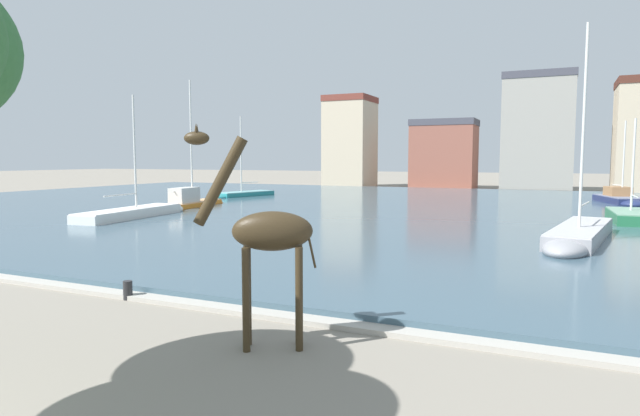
% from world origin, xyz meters
% --- Properties ---
extents(harbor_water, '(89.01, 53.02, 0.27)m').
position_xyz_m(harbor_water, '(0.00, 34.70, 0.13)').
color(harbor_water, '#3D5666').
rests_on(harbor_water, ground).
extents(quay_edge_coping, '(89.01, 0.50, 0.12)m').
position_xyz_m(quay_edge_coping, '(0.00, 7.95, 0.06)').
color(quay_edge_coping, '#ADA89E').
rests_on(quay_edge_coping, ground).
extents(giraffe_statue, '(2.36, 1.50, 4.37)m').
position_xyz_m(giraffe_statue, '(3.25, 6.16, 2.23)').
color(giraffe_statue, '#382B19').
rests_on(giraffe_statue, ground).
extents(sailboat_teal, '(3.50, 6.95, 7.58)m').
position_xyz_m(sailboat_teal, '(-18.45, 38.96, 0.38)').
color(sailboat_teal, teal).
rests_on(sailboat_teal, ground).
extents(sailboat_navy, '(3.74, 6.73, 6.64)m').
position_xyz_m(sailboat_navy, '(12.84, 44.64, 0.52)').
color(sailboat_navy, navy).
rests_on(sailboat_navy, ground).
extents(sailboat_green, '(2.27, 6.12, 5.93)m').
position_xyz_m(sailboat_green, '(12.05, 31.39, 0.45)').
color(sailboat_green, '#236B42').
rests_on(sailboat_green, ground).
extents(sailboat_grey, '(3.08, 9.48, 9.18)m').
position_xyz_m(sailboat_grey, '(9.16, 21.53, 0.47)').
color(sailboat_grey, '#939399').
rests_on(sailboat_grey, ground).
extents(sailboat_orange, '(2.33, 8.02, 9.33)m').
position_xyz_m(sailboat_orange, '(-15.96, 28.62, 0.56)').
color(sailboat_orange, orange).
rests_on(sailboat_orange, ground).
extents(sailboat_white, '(2.65, 9.18, 7.46)m').
position_xyz_m(sailboat_white, '(-14.71, 21.96, 0.43)').
color(sailboat_white, white).
rests_on(sailboat_white, ground).
extents(mooring_bollard, '(0.24, 0.24, 0.50)m').
position_xyz_m(mooring_bollard, '(-1.91, 7.80, 0.25)').
color(mooring_bollard, '#232326').
rests_on(mooring_bollard, ground).
extents(townhouse_narrow_midrow, '(5.81, 6.25, 11.90)m').
position_xyz_m(townhouse_narrow_midrow, '(-17.18, 63.79, 5.96)').
color(townhouse_narrow_midrow, '#C6B293').
rests_on(townhouse_narrow_midrow, ground).
extents(townhouse_wide_warehouse, '(7.99, 5.42, 8.65)m').
position_xyz_m(townhouse_wide_warehouse, '(-5.22, 65.86, 4.34)').
color(townhouse_wide_warehouse, '#8E5142').
rests_on(townhouse_wide_warehouse, ground).
extents(townhouse_tall_gabled, '(7.82, 5.93, 13.48)m').
position_xyz_m(townhouse_tall_gabled, '(5.85, 64.21, 6.75)').
color(townhouse_tall_gabled, gray).
rests_on(townhouse_tall_gabled, ground).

